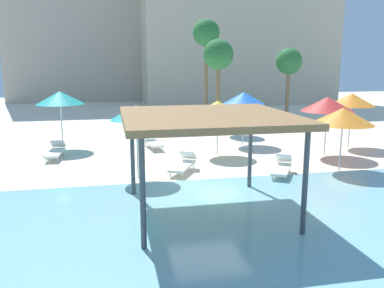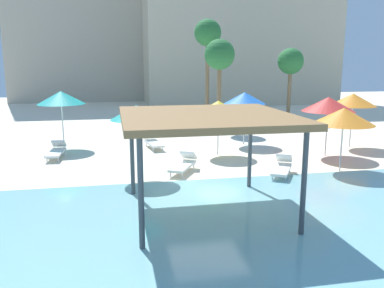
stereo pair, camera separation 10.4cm
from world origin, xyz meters
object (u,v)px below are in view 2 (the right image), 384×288
beach_umbrella_teal_0 (136,113)px  lounge_chair_2 (282,167)px  shade_pavilion (207,120)px  beach_umbrella_yellow_4 (218,107)px  palm_tree_1 (208,36)px  beach_umbrella_teal_7 (61,98)px  beach_umbrella_blue_2 (245,98)px  beach_umbrella_red_6 (328,104)px  lounge_chair_3 (57,151)px  beach_umbrella_orange_5 (353,100)px  palm_tree_2 (220,56)px  lounge_chair_1 (184,164)px  palm_tree_0 (291,63)px  beach_umbrella_orange_1 (344,116)px  lounge_chair_4 (153,142)px

beach_umbrella_teal_0 → lounge_chair_2: (5.52, -0.73, -2.17)m
shade_pavilion → beach_umbrella_yellow_4: (2.23, 7.14, -0.48)m
shade_pavilion → beach_umbrella_yellow_4: bearing=72.7°
beach_umbrella_yellow_4 → palm_tree_1: (1.95, 10.51, 3.84)m
beach_umbrella_teal_7 → shade_pavilion: bearing=-63.1°
shade_pavilion → palm_tree_1: (4.18, 17.66, 3.36)m
beach_umbrella_blue_2 → beach_umbrella_red_6: (2.96, -3.23, -0.05)m
beach_umbrella_teal_0 → lounge_chair_3: size_ratio=1.43×
beach_umbrella_yellow_4 → beach_umbrella_orange_5: bearing=3.2°
shade_pavilion → palm_tree_2: bearing=73.7°
beach_umbrella_teal_0 → beach_umbrella_orange_5: (11.11, 3.54, -0.06)m
palm_tree_1 → lounge_chair_1: bearing=-107.1°
shade_pavilion → lounge_chair_3: 9.84m
beach_umbrella_orange_5 → palm_tree_2: 8.62m
palm_tree_0 → beach_umbrella_teal_0: bearing=-132.5°
lounge_chair_2 → palm_tree_1: bearing=-151.1°
beach_umbrella_yellow_4 → beach_umbrella_teal_7: (-7.33, 2.91, 0.31)m
beach_umbrella_teal_0 → lounge_chair_3: (-3.47, 4.01, -2.17)m
beach_umbrella_orange_1 → palm_tree_2: 11.06m
beach_umbrella_teal_0 → palm_tree_2: (5.81, 9.97, 2.14)m
beach_umbrella_yellow_4 → beach_umbrella_orange_5: (7.15, 0.40, 0.17)m
beach_umbrella_orange_1 → beach_umbrella_red_6: (0.83, 2.65, 0.18)m
beach_umbrella_red_6 → lounge_chair_4: size_ratio=1.40×
beach_umbrella_yellow_4 → palm_tree_0: (8.08, 10.02, 1.98)m
lounge_chair_1 → palm_tree_0: 16.70m
beach_umbrella_orange_1 → palm_tree_2: size_ratio=0.45×
lounge_chair_1 → palm_tree_2: 11.12m
lounge_chair_1 → lounge_chair_3: 6.38m
beach_umbrella_red_6 → lounge_chair_4: (-7.80, 3.18, -2.08)m
beach_umbrella_orange_1 → lounge_chair_4: beach_umbrella_orange_1 is taller
beach_umbrella_orange_5 → beach_umbrella_red_6: 2.65m
lounge_chair_3 → palm_tree_2: size_ratio=0.34×
shade_pavilion → beach_umbrella_blue_2: shade_pavilion is taller
beach_umbrella_blue_2 → lounge_chair_1: size_ratio=1.42×
lounge_chair_2 → shade_pavilion: bearing=-18.8°
lounge_chair_3 → shade_pavilion: bearing=37.7°
lounge_chair_1 → lounge_chair_4: same height
shade_pavilion → lounge_chair_3: shade_pavilion is taller
beach_umbrella_blue_2 → palm_tree_0: bearing=52.3°
palm_tree_2 → lounge_chair_3: bearing=-147.3°
beach_umbrella_red_6 → lounge_chair_2: size_ratio=1.42×
shade_pavilion → lounge_chair_2: shade_pavilion is taller
palm_tree_0 → palm_tree_2: (-6.23, -3.19, 0.39)m
beach_umbrella_teal_0 → beach_umbrella_red_6: bearing=13.0°
lounge_chair_4 → palm_tree_2: bearing=126.1°
beach_umbrella_yellow_4 → lounge_chair_4: size_ratio=1.30×
palm_tree_1 → shade_pavilion: bearing=-103.3°
beach_umbrella_orange_1 → beach_umbrella_yellow_4: size_ratio=1.00×
shade_pavilion → palm_tree_1: size_ratio=0.65×
beach_umbrella_teal_7 → palm_tree_0: palm_tree_0 is taller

